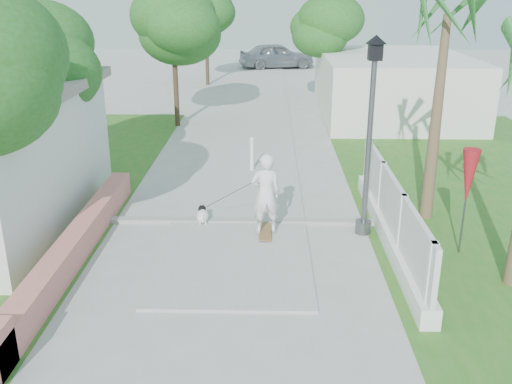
{
  "coord_description": "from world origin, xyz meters",
  "views": [
    {
      "loc": [
        0.71,
        -6.61,
        5.42
      ],
      "look_at": [
        0.44,
        5.18,
        1.1
      ],
      "focal_mm": 40.0,
      "sensor_mm": 36.0,
      "label": 1
    }
  ],
  "objects_px": {
    "street_lamp": "(370,131)",
    "dog": "(202,215)",
    "skateboarder": "(241,195)",
    "bollard": "(252,153)",
    "parked_car": "(277,56)",
    "patio_umbrella": "(469,178)"
  },
  "relations": [
    {
      "from": "bollard",
      "to": "parked_car",
      "type": "xyz_separation_m",
      "value": [
        1.0,
        22.78,
        0.27
      ]
    },
    {
      "from": "street_lamp",
      "to": "patio_umbrella",
      "type": "distance_m",
      "value": 2.27
    },
    {
      "from": "bollard",
      "to": "parked_car",
      "type": "distance_m",
      "value": 22.81
    },
    {
      "from": "dog",
      "to": "parked_car",
      "type": "bearing_deg",
      "value": 76.94
    },
    {
      "from": "street_lamp",
      "to": "parked_car",
      "type": "relative_size",
      "value": 0.89
    },
    {
      "from": "street_lamp",
      "to": "skateboarder",
      "type": "distance_m",
      "value": 3.2
    },
    {
      "from": "parked_car",
      "to": "bollard",
      "type": "bearing_deg",
      "value": 162.63
    },
    {
      "from": "street_lamp",
      "to": "skateboarder",
      "type": "xyz_separation_m",
      "value": [
        -2.8,
        0.05,
        -1.54
      ]
    },
    {
      "from": "patio_umbrella",
      "to": "dog",
      "type": "bearing_deg",
      "value": 166.03
    },
    {
      "from": "patio_umbrella",
      "to": "dog",
      "type": "height_order",
      "value": "patio_umbrella"
    },
    {
      "from": "street_lamp",
      "to": "skateboarder",
      "type": "bearing_deg",
      "value": 179.05
    },
    {
      "from": "skateboarder",
      "to": "street_lamp",
      "type": "bearing_deg",
      "value": 169.63
    },
    {
      "from": "skateboarder",
      "to": "bollard",
      "type": "bearing_deg",
      "value": -100.77
    },
    {
      "from": "street_lamp",
      "to": "dog",
      "type": "relative_size",
      "value": 6.97
    },
    {
      "from": "bollard",
      "to": "skateboarder",
      "type": "bearing_deg",
      "value": -91.35
    },
    {
      "from": "skateboarder",
      "to": "parked_car",
      "type": "xyz_separation_m",
      "value": [
        1.1,
        27.24,
        -0.03
      ]
    },
    {
      "from": "street_lamp",
      "to": "dog",
      "type": "xyz_separation_m",
      "value": [
        -3.76,
        0.41,
        -2.19
      ]
    },
    {
      "from": "street_lamp",
      "to": "patio_umbrella",
      "type": "relative_size",
      "value": 1.93
    },
    {
      "from": "street_lamp",
      "to": "dog",
      "type": "height_order",
      "value": "street_lamp"
    },
    {
      "from": "bollard",
      "to": "patio_umbrella",
      "type": "distance_m",
      "value": 7.25
    },
    {
      "from": "street_lamp",
      "to": "parked_car",
      "type": "distance_m",
      "value": 27.38
    },
    {
      "from": "street_lamp",
      "to": "skateboarder",
      "type": "relative_size",
      "value": 2.27
    }
  ]
}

